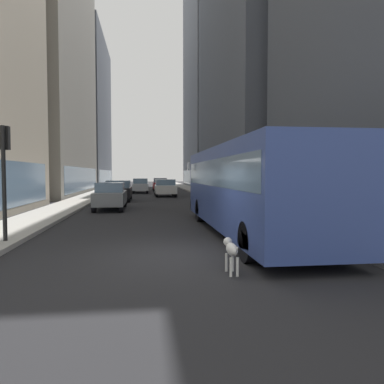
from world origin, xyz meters
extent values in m
plane|color=#232326|center=(0.00, 35.00, 0.00)|extent=(120.00, 120.00, 0.00)
cube|color=#ADA89E|center=(-5.70, 35.00, 0.07)|extent=(2.40, 110.00, 0.15)
cube|color=#9E9991|center=(5.70, 35.00, 0.07)|extent=(2.40, 110.00, 0.15)
cube|color=gray|center=(-11.90, 30.75, 13.89)|extent=(9.47, 21.74, 27.77)
cube|color=slate|center=(-7.18, 30.75, 1.60)|extent=(0.08, 19.56, 2.40)
cube|color=#4C515B|center=(-11.90, 54.89, 12.45)|extent=(9.37, 22.23, 24.90)
cube|color=slate|center=(-7.24, 54.89, 1.60)|extent=(0.08, 20.01, 2.40)
cube|color=slate|center=(7.85, 5.85, 1.60)|extent=(0.08, 17.72, 2.40)
cube|color=#4C515B|center=(11.90, 29.80, 17.02)|extent=(10.05, 23.70, 34.05)
cube|color=slate|center=(6.89, 29.80, 1.60)|extent=(0.08, 21.33, 2.40)
cube|color=slate|center=(11.90, 53.85, 18.34)|extent=(9.77, 19.66, 36.68)
cube|color=slate|center=(7.04, 53.85, 1.60)|extent=(0.08, 17.69, 2.40)
cube|color=#33478C|center=(2.80, 3.14, 1.67)|extent=(2.55, 11.50, 2.75)
cube|color=slate|center=(2.80, 3.14, 2.17)|extent=(2.57, 11.04, 0.90)
cube|color=black|center=(2.80, 8.84, 0.55)|extent=(2.55, 0.16, 0.44)
cylinder|color=black|center=(1.67, 6.69, 0.50)|extent=(0.30, 1.00, 1.00)
cylinder|color=black|center=(3.92, 6.69, 0.50)|extent=(0.30, 1.00, 1.00)
cylinder|color=black|center=(1.67, -1.01, 0.50)|extent=(0.30, 1.00, 1.00)
cylinder|color=black|center=(3.92, -1.01, 0.50)|extent=(0.30, 1.00, 1.00)
cube|color=silver|center=(1.34, 8.29, 2.50)|extent=(0.08, 0.24, 0.40)
cube|color=silver|center=(1.20, 25.44, 0.70)|extent=(1.94, 4.04, 0.75)
cube|color=slate|center=(1.20, 25.24, 1.35)|extent=(1.79, 1.82, 0.55)
cylinder|color=black|center=(0.34, 27.04, 0.32)|extent=(0.22, 0.64, 0.64)
cylinder|color=black|center=(2.06, 27.04, 0.32)|extent=(0.22, 0.64, 0.64)
cylinder|color=black|center=(0.34, 23.83, 0.32)|extent=(0.22, 0.64, 0.64)
cylinder|color=black|center=(2.06, 23.83, 0.32)|extent=(0.22, 0.64, 0.64)
cube|color=slate|center=(-2.80, 12.98, 0.70)|extent=(1.70, 4.60, 0.75)
cube|color=slate|center=(-2.80, 12.75, 1.35)|extent=(1.56, 2.07, 0.55)
cylinder|color=black|center=(-3.54, 14.86, 0.32)|extent=(0.22, 0.64, 0.64)
cylinder|color=black|center=(-2.06, 14.86, 0.32)|extent=(0.22, 0.64, 0.64)
cylinder|color=black|center=(-3.54, 11.10, 0.32)|extent=(0.22, 0.64, 0.64)
cylinder|color=black|center=(-2.06, 11.10, 0.32)|extent=(0.22, 0.64, 0.64)
cube|color=black|center=(-2.80, 20.04, 0.70)|extent=(1.94, 4.71, 0.75)
cube|color=slate|center=(-2.80, 19.80, 1.35)|extent=(1.78, 2.12, 0.55)
cylinder|color=black|center=(-3.66, 21.97, 0.32)|extent=(0.22, 0.64, 0.64)
cylinder|color=black|center=(-1.94, 21.97, 0.32)|extent=(0.22, 0.64, 0.64)
cylinder|color=black|center=(-3.66, 18.10, 0.32)|extent=(0.22, 0.64, 0.64)
cylinder|color=black|center=(-1.94, 18.10, 0.32)|extent=(0.22, 0.64, 0.64)
cube|color=#B7BABF|center=(-1.20, 32.63, 0.70)|extent=(1.71, 4.69, 0.75)
cube|color=slate|center=(-1.20, 32.39, 1.35)|extent=(1.58, 2.11, 0.55)
cylinder|color=black|center=(-1.95, 34.56, 0.32)|extent=(0.22, 0.64, 0.64)
cylinder|color=black|center=(-0.45, 34.56, 0.32)|extent=(0.22, 0.64, 0.64)
cylinder|color=black|center=(-1.95, 30.70, 0.32)|extent=(0.22, 0.64, 0.64)
cylinder|color=black|center=(-0.45, 30.70, 0.32)|extent=(0.22, 0.64, 0.64)
cube|color=red|center=(1.20, 36.96, 0.70)|extent=(1.76, 4.52, 0.75)
cube|color=slate|center=(1.20, 36.74, 1.35)|extent=(1.62, 2.03, 0.55)
cylinder|color=black|center=(0.43, 38.81, 0.32)|extent=(0.22, 0.64, 0.64)
cylinder|color=black|center=(1.97, 38.81, 0.32)|extent=(0.22, 0.64, 0.64)
cylinder|color=black|center=(0.43, 35.12, 0.32)|extent=(0.22, 0.64, 0.64)
cylinder|color=black|center=(1.97, 35.12, 0.32)|extent=(0.22, 0.64, 0.64)
ellipsoid|color=white|center=(1.04, -1.93, 0.53)|extent=(0.22, 0.60, 0.26)
sphere|color=white|center=(1.04, -1.55, 0.62)|extent=(0.20, 0.20, 0.20)
sphere|color=black|center=(0.98, -1.53, 0.64)|extent=(0.07, 0.07, 0.07)
sphere|color=black|center=(1.10, -1.53, 0.64)|extent=(0.07, 0.07, 0.07)
cylinder|color=white|center=(1.04, -2.33, 0.58)|extent=(0.03, 0.16, 0.19)
cylinder|color=white|center=(0.97, -1.72, 0.20)|extent=(0.06, 0.06, 0.40)
cylinder|color=white|center=(1.11, -1.72, 0.20)|extent=(0.06, 0.06, 0.40)
cylinder|color=white|center=(0.97, -2.14, 0.20)|extent=(0.06, 0.06, 0.40)
cylinder|color=white|center=(1.11, -2.14, 0.20)|extent=(0.06, 0.06, 0.40)
sphere|color=black|center=(1.09, -1.83, 0.57)|extent=(0.04, 0.04, 0.04)
sphere|color=black|center=(0.98, -2.01, 0.55)|extent=(0.04, 0.04, 0.04)
sphere|color=black|center=(1.06, -2.11, 0.59)|extent=(0.04, 0.04, 0.04)
cylinder|color=black|center=(-4.90, 1.95, 1.85)|extent=(0.12, 0.12, 3.40)
cube|color=black|center=(-4.90, 2.13, 3.20)|extent=(0.24, 0.20, 0.70)
sphere|color=red|center=(-4.90, 2.24, 3.42)|extent=(0.11, 0.11, 0.11)
sphere|color=orange|center=(-4.90, 2.24, 3.20)|extent=(0.11, 0.11, 0.11)
sphere|color=green|center=(-4.90, 2.24, 2.98)|extent=(0.11, 0.11, 0.11)
camera|label=1|loc=(-0.81, -9.48, 2.13)|focal=34.34mm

